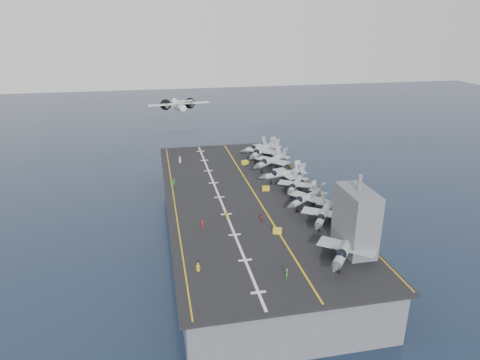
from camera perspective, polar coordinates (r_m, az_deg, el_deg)
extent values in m
plane|color=#142135|center=(110.58, 0.42, -7.04)|extent=(500.00, 500.00, 0.00)
cube|color=#56595E|center=(108.36, 0.43, -4.69)|extent=(36.00, 90.00, 10.00)
cube|color=black|center=(106.24, 0.43, -2.16)|extent=(38.00, 92.00, 0.40)
cube|color=gold|center=(106.77, 2.01, -1.92)|extent=(0.35, 90.00, 0.02)
cube|color=silver|center=(105.17, -2.77, -2.30)|extent=(0.50, 90.00, 0.02)
cube|color=gold|center=(104.23, -8.76, -2.74)|extent=(0.25, 90.00, 0.02)
cube|color=gold|center=(111.21, 9.80, -1.28)|extent=(0.25, 90.00, 0.02)
imported|color=gold|center=(75.63, -5.61, -11.48)|extent=(1.12, 0.87, 1.67)
imported|color=#B21919|center=(90.11, -5.04, -5.83)|extent=(1.28, 1.28, 1.81)
imported|color=yellow|center=(93.65, -1.77, -4.66)|extent=(1.13, 1.33, 1.88)
imported|color=#238C31|center=(113.67, -8.79, -0.30)|extent=(1.18, 1.09, 1.64)
imported|color=beige|center=(131.23, -8.01, 2.70)|extent=(1.47, 1.37, 2.05)
imported|color=#2F8D34|center=(73.70, 6.25, -12.33)|extent=(1.09, 1.34, 1.92)
imported|color=#B21919|center=(92.78, 2.93, -5.03)|extent=(1.13, 1.12, 1.59)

